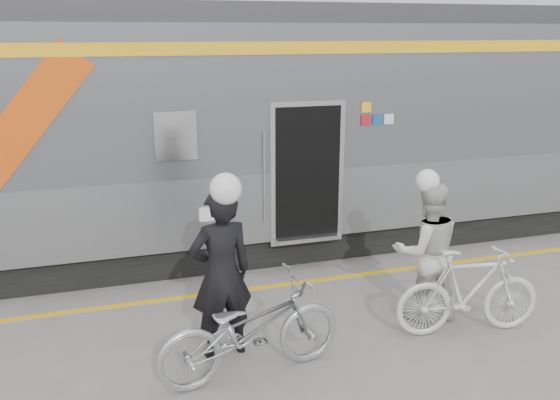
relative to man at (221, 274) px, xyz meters
name	(u,v)px	position (x,y,z in m)	size (l,w,h in m)	color
ground	(342,356)	(1.32, -0.50, -1.01)	(90.00, 90.00, 0.00)	slate
train	(152,134)	(-0.36, 3.70, 1.04)	(24.00, 3.17, 4.10)	black
safety_strip	(286,284)	(1.32, 1.65, -1.01)	(24.00, 0.12, 0.01)	yellow
man	(221,274)	(0.00, 0.00, 0.00)	(0.74, 0.48, 2.03)	black
bicycle_left	(251,329)	(0.20, -0.55, -0.46)	(0.74, 2.12, 1.11)	#A6A8AD
woman	(426,251)	(2.74, 0.12, -0.08)	(0.90, 0.70, 1.86)	beige
bicycle_right	(469,292)	(3.04, -0.43, -0.45)	(0.53, 1.88, 1.13)	silver
helmet_man	(218,173)	(0.00, 0.00, 1.19)	(0.35, 0.35, 0.35)	white
helmet_woman	(432,171)	(2.74, 0.12, 1.00)	(0.30, 0.30, 0.30)	white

